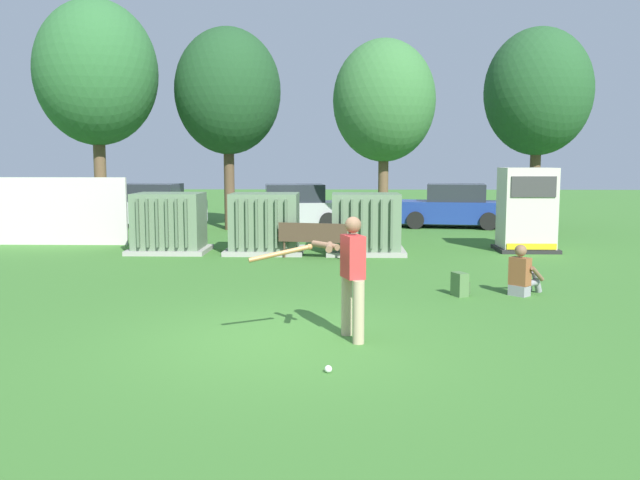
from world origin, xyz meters
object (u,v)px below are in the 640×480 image
at_px(parked_car_left_of_center, 292,208).
at_px(parked_car_right_of_center, 453,207).
at_px(park_bench, 313,238).
at_px(sports_ball, 328,369).
at_px(transformer_west, 169,223).
at_px(transformer_mid_west, 265,224).
at_px(backpack, 460,285).
at_px(transformer_mid_east, 366,224).
at_px(parked_car_leftmost, 148,207).
at_px(generator_enclosure, 527,210).
at_px(batter, 349,271).
at_px(seated_spectator, 523,275).

relative_size(parked_car_left_of_center, parked_car_right_of_center, 1.00).
xyz_separation_m(park_bench, sports_ball, (0.54, -9.40, -0.49)).
relative_size(sports_ball, parked_car_right_of_center, 0.02).
distance_m(transformer_west, park_bench, 4.12).
height_order(transformer_mid_west, backpack, transformer_mid_west).
bearing_deg(sports_ball, transformer_mid_east, 85.40).
height_order(parked_car_left_of_center, parked_car_right_of_center, same).
relative_size(transformer_mid_east, parked_car_left_of_center, 0.48).
relative_size(transformer_west, parked_car_leftmost, 0.49).
distance_m(generator_enclosure, backpack, 7.03).
height_order(generator_enclosure, parked_car_right_of_center, generator_enclosure).
distance_m(park_bench, parked_car_right_of_center, 9.51).
bearing_deg(batter, parked_car_leftmost, 114.80).
distance_m(batter, seated_spectator, 4.67).
height_order(transformer_west, parked_car_left_of_center, same).
xyz_separation_m(generator_enclosure, batter, (-5.03, -9.46, -0.16)).
height_order(transformer_mid_east, park_bench, transformer_mid_east).
xyz_separation_m(transformer_mid_west, parked_car_right_of_center, (6.25, 7.17, -0.04)).
xyz_separation_m(generator_enclosure, park_bench, (-5.83, -1.57, -0.60)).
relative_size(backpack, parked_car_leftmost, 0.10).
distance_m(transformer_mid_east, generator_enclosure, 4.52).
height_order(sports_ball, parked_car_leftmost, parked_car_leftmost).
relative_size(generator_enclosure, sports_ball, 25.56).
xyz_separation_m(park_bench, batter, (0.80, -7.89, 0.44)).
bearing_deg(parked_car_leftmost, seated_spectator, -49.90).
height_order(park_bench, parked_car_leftmost, parked_car_leftmost).
bearing_deg(sports_ball, backpack, 62.88).
bearing_deg(parked_car_left_of_center, sports_ball, -84.51).
bearing_deg(sports_ball, parked_car_right_of_center, 76.09).
bearing_deg(parked_car_right_of_center, sports_ball, -103.91).
bearing_deg(parked_car_right_of_center, park_bench, -120.93).
bearing_deg(parked_car_right_of_center, backpack, -98.68).
bearing_deg(parked_car_right_of_center, batter, -104.29).
relative_size(transformer_west, transformer_mid_east, 1.00).
bearing_deg(generator_enclosure, parked_car_right_of_center, 98.12).
bearing_deg(generator_enclosure, sports_ball, -115.73).
height_order(seated_spectator, parked_car_left_of_center, parked_car_left_of_center).
bearing_deg(batter, park_bench, 95.79).
distance_m(backpack, parked_car_leftmost, 15.90).
bearing_deg(transformer_mid_east, park_bench, -145.65).
bearing_deg(parked_car_left_of_center, park_bench, -81.79).
bearing_deg(sports_ball, park_bench, 93.28).
distance_m(sports_ball, seated_spectator, 5.96).
height_order(transformer_mid_east, seated_spectator, transformer_mid_east).
xyz_separation_m(transformer_mid_east, parked_car_leftmost, (-7.91, 7.07, -0.04)).
bearing_deg(transformer_west, generator_enclosure, 3.15).
bearing_deg(backpack, transformer_west, 139.96).
bearing_deg(transformer_west, transformer_mid_west, -1.01).
height_order(transformer_west, transformer_mid_west, same).
height_order(transformer_mid_west, parked_car_left_of_center, same).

